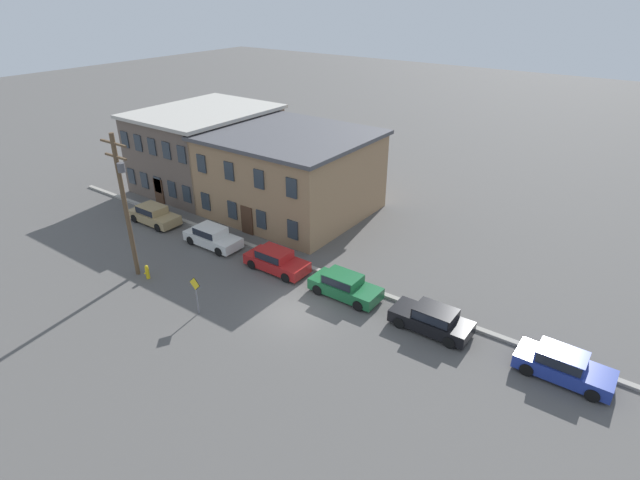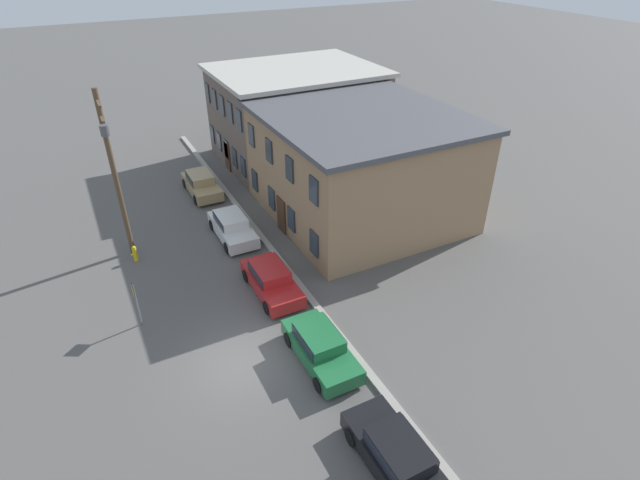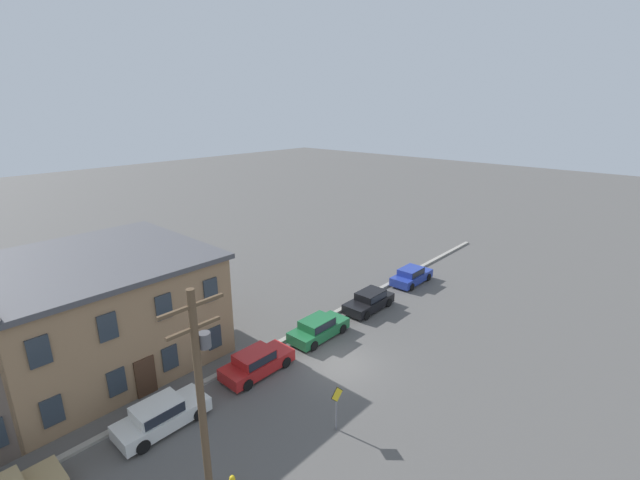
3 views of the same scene
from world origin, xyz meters
The scene contains 12 objects.
ground_plane centered at (0.00, 0.00, 0.00)m, with size 200.00×200.00×0.00m, color #565451.
kerb_strip centered at (0.00, 4.50, 0.08)m, with size 56.00×0.36×0.16m, color #9E998E.
apartment_corner centered at (-19.60, 11.80, 3.50)m, with size 9.67×12.12×6.97m.
apartment_midblock centered at (-9.31, 11.35, 3.29)m, with size 12.25×11.22×6.55m.
car_tan centered at (-16.64, 3.05, 0.75)m, with size 4.40×1.92×1.43m.
car_white centered at (-10.04, 3.05, 0.75)m, with size 4.40×1.92×1.43m.
car_red centered at (-4.07, 3.09, 0.75)m, with size 4.40×1.92×1.43m.
car_green centered at (1.30, 3.12, 0.75)m, with size 4.40×1.92×1.43m.
car_black centered at (7.05, 3.06, 0.75)m, with size 4.40×1.92×1.43m.
caution_sign centered at (-4.48, -3.33, 1.60)m, with size 0.85×0.08×2.43m.
utility_pole centered at (-11.03, -2.61, 5.25)m, with size 2.40×0.44×9.35m.
fire_hydrant centered at (-10.05, -2.60, 0.48)m, with size 0.24×0.34×0.96m.
Camera 2 is at (15.11, -3.99, 15.78)m, focal length 28.00 mm.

